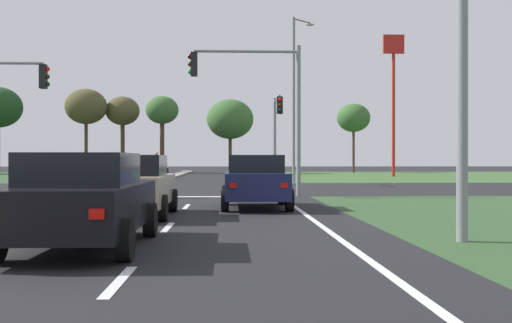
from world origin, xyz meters
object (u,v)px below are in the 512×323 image
object	(u,v)px
car_grey_sixth	(123,169)
treeline_fifth	(162,111)
car_navy_third	(255,181)
street_lamp_third	(295,92)
pedestrian_at_median	(156,162)
treeline_sixth	(230,119)
traffic_signal_far_right	(277,123)
traffic_signal_near_right	(260,93)
car_silver_fourth	(139,168)
car_beige_eighth	(133,185)
car_white_fifth	(156,167)
treeline_third	(86,107)
fastfood_pole_sign	(393,74)
treeline_seventh	(354,118)
treeline_fourth	(123,112)
car_black_near	(83,200)

from	to	relation	value
car_grey_sixth	treeline_fifth	world-z (taller)	treeline_fifth
car_navy_third	street_lamp_third	size ratio (longest dim) A/B	0.41
pedestrian_at_median	treeline_sixth	size ratio (longest dim) A/B	0.24
traffic_signal_far_right	treeline_sixth	bearing A→B (deg)	95.17
traffic_signal_near_right	treeline_sixth	distance (m)	41.13
pedestrian_at_median	treeline_fifth	size ratio (longest dim) A/B	0.23
car_silver_fourth	car_beige_eighth	distance (m)	34.53
car_white_fifth	traffic_signal_far_right	xyz separation A→B (m)	(9.83, -24.28, 2.82)
treeline_third	treeline_fifth	bearing A→B (deg)	-5.33
treeline_sixth	fastfood_pole_sign	bearing A→B (deg)	-42.29
car_silver_fourth	treeline_sixth	bearing A→B (deg)	-114.90
car_navy_third	pedestrian_at_median	bearing A→B (deg)	103.68
car_silver_fourth	treeline_seventh	distance (m)	29.09
treeline_fourth	treeline_seventh	bearing A→B (deg)	0.04
car_silver_fourth	fastfood_pole_sign	xyz separation A→B (m)	(21.28, 3.01, 8.01)
car_grey_sixth	car_beige_eighth	bearing A→B (deg)	100.06
treeline_third	car_grey_sixth	bearing A→B (deg)	-72.17
pedestrian_at_median	treeline_sixth	xyz separation A→B (m)	(4.94, 24.17, 4.41)
car_grey_sixth	treeline_fourth	xyz separation A→B (m)	(-4.51, 26.93, 5.90)
car_beige_eighth	car_navy_third	bearing A→B (deg)	39.56
treeline_sixth	car_black_near	bearing A→B (deg)	-92.60
car_navy_third	car_grey_sixth	size ratio (longest dim) A/B	1.00
car_grey_sixth	car_navy_third	bearing A→B (deg)	108.47
treeline_third	car_black_near	bearing A→B (deg)	-77.40
treeline_fourth	treeline_third	bearing A→B (deg)	-153.74
street_lamp_third	car_grey_sixth	bearing A→B (deg)	168.06
treeline_fifth	treeline_fourth	bearing A→B (deg)	151.16
fastfood_pole_sign	treeline_fourth	size ratio (longest dim) A/B	1.45
car_silver_fourth	car_white_fifth	bearing A→B (deg)	-90.75
treeline_fifth	fastfood_pole_sign	bearing A→B (deg)	-33.02
car_black_near	treeline_seventh	xyz separation A→B (m)	(16.31, 59.34, 5.28)
car_white_fifth	street_lamp_third	bearing A→B (deg)	118.78
car_beige_eighth	treeline_fifth	distance (m)	51.54
car_white_fifth	fastfood_pole_sign	world-z (taller)	fastfood_pole_sign
car_silver_fourth	pedestrian_at_median	distance (m)	8.78
car_grey_sixth	car_beige_eighth	distance (m)	27.02
treeline_sixth	treeline_seventh	size ratio (longest dim) A/B	1.01
car_navy_third	street_lamp_third	world-z (taller)	street_lamp_third
car_grey_sixth	traffic_signal_far_right	distance (m)	12.03
car_white_fifth	treeline_sixth	distance (m)	10.11
traffic_signal_far_right	traffic_signal_near_right	size ratio (longest dim) A/B	0.86
treeline_third	treeline_fourth	xyz separation A→B (m)	(3.58, 1.77, -0.38)
treeline_third	car_navy_third	bearing A→B (deg)	-71.86
street_lamp_third	treeline_fifth	bearing A→B (deg)	112.96
car_beige_eighth	treeline_third	bearing A→B (deg)	103.90
traffic_signal_far_right	car_black_near	bearing A→B (deg)	-101.19
car_navy_third	traffic_signal_far_right	xyz separation A→B (m)	(1.99, 17.79, 2.77)
car_white_fifth	treeline_sixth	size ratio (longest dim) A/B	0.56
car_navy_third	traffic_signal_far_right	bearing A→B (deg)	83.63
treeline_fifth	car_grey_sixth	bearing A→B (deg)	-90.19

